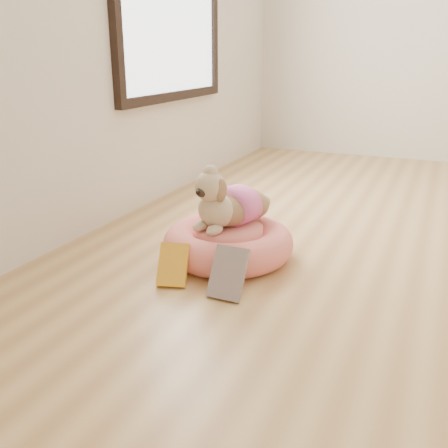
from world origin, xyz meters
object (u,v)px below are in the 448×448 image
at_px(pet_bed, 228,243).
at_px(book_white, 228,273).
at_px(book_yellow, 173,265).
at_px(dog, 228,193).

distance_m(pet_bed, book_white, 0.39).
bearing_deg(book_white, pet_bed, 113.57).
bearing_deg(book_yellow, pet_bed, 57.22).
height_order(pet_bed, book_white, book_white).
xyz_separation_m(dog, book_yellow, (-0.10, -0.37, -0.24)).
bearing_deg(dog, book_yellow, -88.28).
height_order(pet_bed, dog, dog).
relative_size(pet_bed, book_yellow, 3.28).
bearing_deg(book_yellow, dog, 59.40).
bearing_deg(book_white, book_yellow, 178.24).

